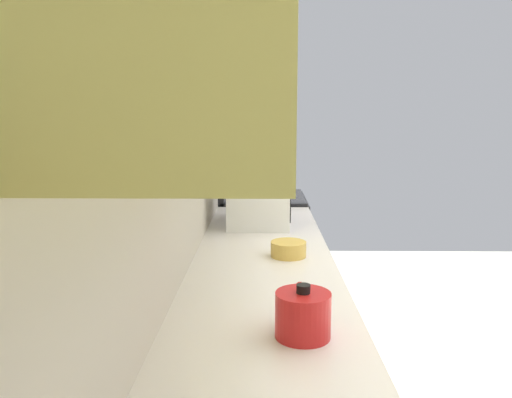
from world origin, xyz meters
The scene contains 6 objects.
wall_back centered at (0.00, 1.57, 1.41)m, with size 4.50×0.12×2.83m, color beige.
upper_cabinets centered at (-0.42, 1.35, 1.81)m, with size 2.10×0.33×0.71m.
oven_range centered at (1.68, 1.21, 0.47)m, with size 0.69×0.63×1.09m.
microwave centered at (0.84, 1.24, 1.06)m, with size 0.46×0.34×0.30m.
bowl centered at (0.18, 1.10, 0.95)m, with size 0.16×0.16×0.07m.
kettle centered at (-0.62, 1.10, 0.98)m, with size 0.21×0.16×0.15m.
Camera 1 is at (-1.94, 1.21, 1.53)m, focal length 35.13 mm.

